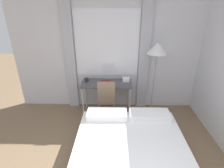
# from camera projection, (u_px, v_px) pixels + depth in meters

# --- Properties ---
(wall_back_with_window) EXTENTS (4.86, 0.13, 2.70)m
(wall_back_with_window) POSITION_uv_depth(u_px,v_px,m) (115.00, 54.00, 4.08)
(wall_back_with_window) COLOR silver
(wall_back_with_window) RESTS_ON ground_plane
(desk) EXTENTS (1.15, 0.51, 0.78)m
(desk) POSITION_uv_depth(u_px,v_px,m) (107.00, 86.00, 4.06)
(desk) COLOR #4C4C51
(desk) RESTS_ON ground_plane
(desk_chair) EXTENTS (0.41, 0.41, 0.94)m
(desk_chair) POSITION_uv_depth(u_px,v_px,m) (107.00, 97.00, 3.93)
(desk_chair) COLOR #8C7259
(desk_chair) RESTS_ON ground_plane
(bed) EXTENTS (1.75, 2.09, 0.62)m
(bed) POSITION_uv_depth(u_px,v_px,m) (131.00, 163.00, 2.62)
(bed) COLOR gray
(bed) RESTS_ON ground_plane
(standing_lamp) EXTENTS (0.43, 0.43, 1.72)m
(standing_lamp) POSITION_uv_depth(u_px,v_px,m) (157.00, 53.00, 3.60)
(standing_lamp) COLOR #4C4C51
(standing_lamp) RESTS_ON ground_plane
(telephone) EXTENTS (0.18, 0.14, 0.11)m
(telephone) POSITION_uv_depth(u_px,v_px,m) (126.00, 79.00, 4.08)
(telephone) COLOR white
(telephone) RESTS_ON desk
(book) EXTENTS (0.25, 0.20, 0.02)m
(book) POSITION_uv_depth(u_px,v_px,m) (106.00, 82.00, 4.02)
(book) COLOR maroon
(book) RESTS_ON desk
(mug) EXTENTS (0.08, 0.08, 0.09)m
(mug) POSITION_uv_depth(u_px,v_px,m) (87.00, 80.00, 4.07)
(mug) COLOR #262628
(mug) RESTS_ON desk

